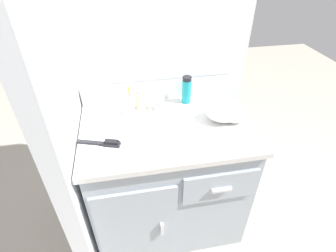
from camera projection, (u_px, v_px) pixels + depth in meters
ground_plane at (167, 216)px, 1.82m from camera, size 6.00×6.00×0.00m
wall_back at (156, 42)px, 1.44m from camera, size 1.07×0.08×2.20m
wall_left at (51, 77)px, 1.09m from camera, size 0.08×0.67×2.20m
vanity at (167, 176)px, 1.58m from camera, size 0.89×0.61×0.78m
backsplash at (158, 90)px, 1.55m from camera, size 0.89×0.02×0.11m
sink_faucet at (162, 101)px, 1.46m from camera, size 0.09×0.09×0.14m
toothbrush_cup at (128, 105)px, 1.42m from camera, size 0.07×0.07×0.17m
soap_dispenser at (140, 100)px, 1.47m from camera, size 0.06×0.06×0.13m
shaving_cream_can at (187, 90)px, 1.50m from camera, size 0.05×0.05×0.16m
hairbrush at (105, 143)px, 1.23m from camera, size 0.21×0.09×0.03m
hand_towel at (227, 112)px, 1.37m from camera, size 0.21×0.15×0.11m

